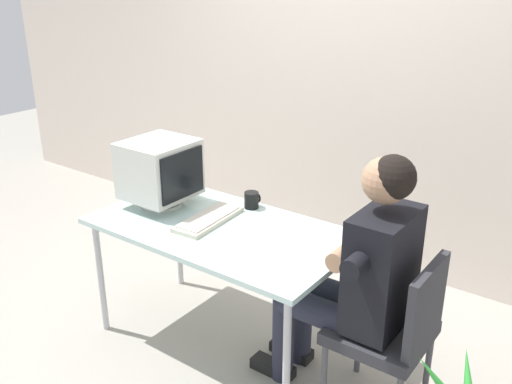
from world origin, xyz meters
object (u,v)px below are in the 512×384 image
(keyboard, at_px, (209,219))
(person_seated, at_px, (358,273))
(desk, at_px, (221,235))
(crt_monitor, at_px, (160,170))
(office_chair, at_px, (394,328))
(desk_mug, at_px, (252,200))

(keyboard, distance_m, person_seated, 0.88)
(desk, height_order, crt_monitor, crt_monitor)
(person_seated, bearing_deg, crt_monitor, -179.71)
(person_seated, bearing_deg, desk, -177.88)
(crt_monitor, height_order, office_chair, crt_monitor)
(office_chair, relative_size, desk_mug, 8.86)
(desk, distance_m, office_chair, 1.00)
(crt_monitor, relative_size, desk_mug, 4.07)
(person_seated, xyz_separation_m, desk_mug, (-0.81, 0.27, 0.07))
(office_chair, distance_m, desk_mug, 1.08)
(desk_mug, bearing_deg, crt_monitor, -147.53)
(desk_mug, bearing_deg, desk, -86.42)
(keyboard, relative_size, desk_mug, 4.76)
(person_seated, height_order, desk_mug, person_seated)
(crt_monitor, bearing_deg, keyboard, -1.97)
(crt_monitor, relative_size, office_chair, 0.46)
(desk, bearing_deg, keyboard, 173.65)
(crt_monitor, xyz_separation_m, office_chair, (1.44, 0.01, -0.46))
(desk, relative_size, desk_mug, 14.82)
(crt_monitor, height_order, person_seated, person_seated)
(keyboard, distance_m, office_chair, 1.11)
(person_seated, relative_size, desk_mug, 13.67)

